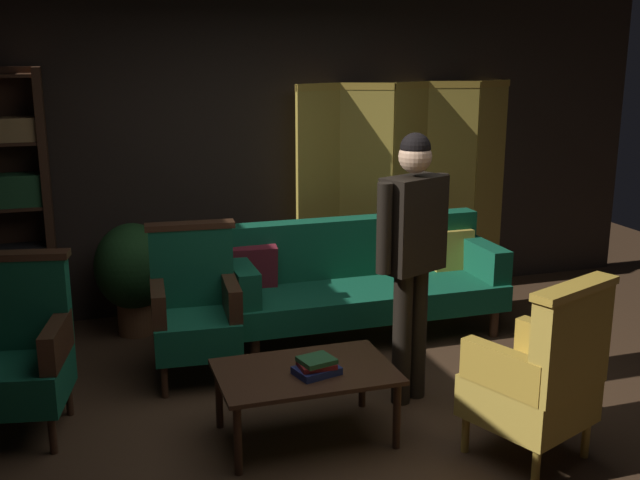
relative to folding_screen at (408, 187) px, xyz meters
name	(u,v)px	position (x,y,z in m)	size (l,w,h in m)	color
ground_plane	(361,426)	(-1.29, -2.27, -0.99)	(10.00, 10.00, 0.00)	#3D2819
back_wall	(261,143)	(-1.29, 0.18, 0.41)	(7.20, 0.10, 2.80)	black
folding_screen	(408,187)	(0.00, 0.00, 0.00)	(2.15, 0.32, 1.90)	#B29338
velvet_couch	(362,277)	(-0.74, -0.82, -0.53)	(2.12, 0.78, 0.88)	#382114
coffee_table	(305,377)	(-1.64, -2.30, -0.61)	(1.00, 0.64, 0.42)	#382114
armchair_gilt_accent	(540,376)	(-0.52, -2.91, -0.50)	(0.75, 0.75, 1.04)	#B78E33
armchair_wing_left	(17,352)	(-3.20, -1.71, -0.50)	(0.68, 0.67, 1.04)	#382114
armchair_wing_right	(195,308)	(-2.11, -1.25, -0.50)	(0.62, 0.62, 1.04)	#382114
standing_figure	(412,244)	(-0.88, -2.02, 0.04)	(0.55, 0.35, 1.70)	black
potted_plant	(133,271)	(-2.44, -0.30, -0.48)	(0.59, 0.59, 0.88)	brown
book_navy_cloth	(317,371)	(-1.60, -2.37, -0.54)	(0.24, 0.17, 0.04)	navy
book_red_leather	(317,365)	(-1.60, -2.37, -0.51)	(0.20, 0.15, 0.03)	maroon
book_green_cloth	(317,360)	(-1.60, -2.37, -0.48)	(0.18, 0.16, 0.03)	#1E4C28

